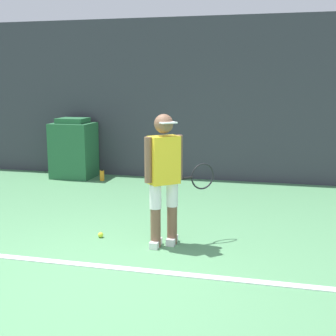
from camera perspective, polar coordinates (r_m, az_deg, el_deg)
The scene contains 7 objects.
ground_plane at distance 4.86m, azimuth -8.79°, elevation -12.84°, with size 24.00×24.00×0.00m, color #518C5B.
back_wall at distance 9.18m, azimuth 2.90°, elevation 8.30°, with size 24.00×0.10×3.11m.
court_baseline at distance 5.04m, azimuth -7.80°, elevation -11.83°, with size 21.60×0.10×0.01m.
tennis_player at distance 5.40m, azimuth -0.38°, elevation -0.77°, with size 0.71×0.67×1.55m.
tennis_ball at distance 5.93m, azimuth -8.22°, elevation -8.07°, with size 0.07×0.07×0.07m.
covered_chair at distance 9.57m, azimuth -11.42°, elevation 2.28°, with size 0.80×0.69×1.19m.
water_bottle at distance 9.20m, azimuth -8.05°, elevation -0.90°, with size 0.09×0.09×0.22m.
Camera 1 is at (1.76, -4.10, 1.92)m, focal length 50.00 mm.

